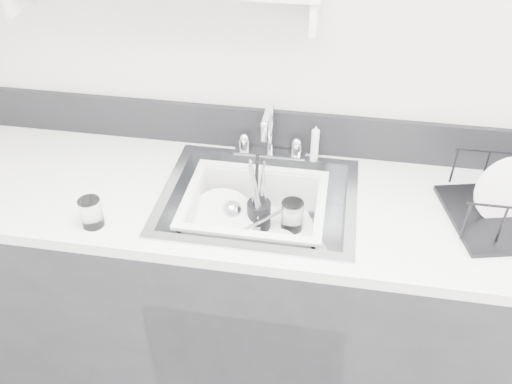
# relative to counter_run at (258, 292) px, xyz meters

# --- Properties ---
(room_shell) EXTENTS (3.50, 3.00, 2.60)m
(room_shell) POSITION_rel_counter_run_xyz_m (0.00, -0.80, 1.22)
(room_shell) COLOR silver
(room_shell) RESTS_ON ground
(counter_run) EXTENTS (3.20, 0.62, 0.92)m
(counter_run) POSITION_rel_counter_run_xyz_m (0.00, 0.00, 0.00)
(counter_run) COLOR black
(counter_run) RESTS_ON ground
(backsplash) EXTENTS (3.20, 0.02, 0.16)m
(backsplash) POSITION_rel_counter_run_xyz_m (0.00, 0.30, 0.54)
(backsplash) COLOR black
(backsplash) RESTS_ON counter_run
(sink) EXTENTS (0.64, 0.52, 0.20)m
(sink) POSITION_rel_counter_run_xyz_m (0.00, 0.00, 0.37)
(sink) COLOR silver
(sink) RESTS_ON counter_run
(faucet) EXTENTS (0.26, 0.18, 0.23)m
(faucet) POSITION_rel_counter_run_xyz_m (0.00, 0.25, 0.52)
(faucet) COLOR silver
(faucet) RESTS_ON counter_run
(side_sprayer) EXTENTS (0.03, 0.03, 0.14)m
(side_sprayer) POSITION_rel_counter_run_xyz_m (0.16, 0.25, 0.53)
(side_sprayer) COLOR white
(side_sprayer) RESTS_ON counter_run
(wash_tub) EXTENTS (0.58, 0.53, 0.18)m
(wash_tub) POSITION_rel_counter_run_xyz_m (-0.01, -0.01, 0.38)
(wash_tub) COLOR white
(wash_tub) RESTS_ON sink
(plate_stack) EXTENTS (0.27, 0.26, 0.11)m
(plate_stack) POSITION_rel_counter_run_xyz_m (-0.11, -0.01, 0.34)
(plate_stack) COLOR white
(plate_stack) RESTS_ON wash_tub
(utensil_cup) EXTENTS (0.08, 0.08, 0.28)m
(utensil_cup) POSITION_rel_counter_run_xyz_m (-0.00, 0.03, 0.37)
(utensil_cup) COLOR black
(utensil_cup) RESTS_ON wash_tub
(ladle) EXTENTS (0.30, 0.24, 0.08)m
(ladle) POSITION_rel_counter_run_xyz_m (-0.04, -0.01, 0.35)
(ladle) COLOR silver
(ladle) RESTS_ON wash_tub
(tumbler_in_tub) EXTENTS (0.08, 0.08, 0.11)m
(tumbler_in_tub) POSITION_rel_counter_run_xyz_m (0.11, 0.04, 0.36)
(tumbler_in_tub) COLOR white
(tumbler_in_tub) RESTS_ON wash_tub
(tumbler_counter) EXTENTS (0.08, 0.08, 0.09)m
(tumbler_counter) POSITION_rel_counter_run_xyz_m (-0.48, -0.22, 0.51)
(tumbler_counter) COLOR white
(tumbler_counter) RESTS_ON counter_run
(bowl_small) EXTENTS (0.15, 0.15, 0.04)m
(bowl_small) POSITION_rel_counter_run_xyz_m (0.08, -0.07, 0.33)
(bowl_small) COLOR white
(bowl_small) RESTS_ON wash_tub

